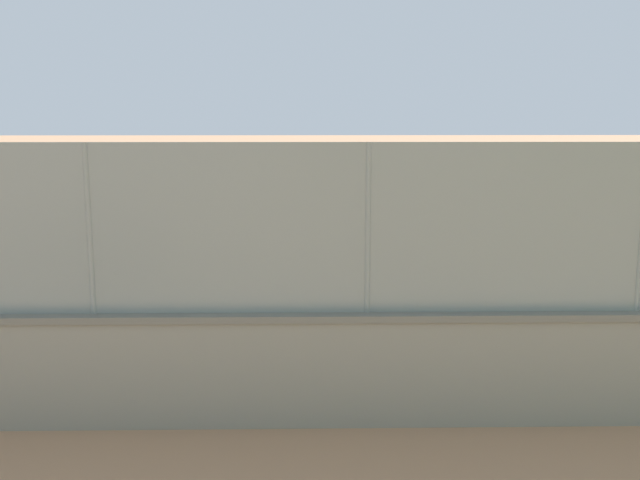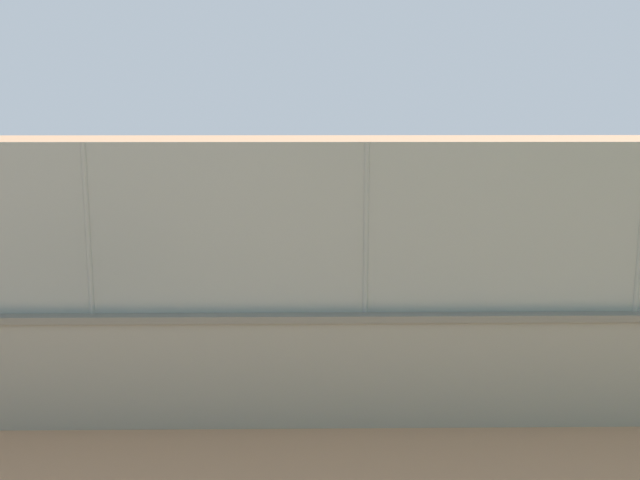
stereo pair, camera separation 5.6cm
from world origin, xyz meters
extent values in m
plane|color=tan|center=(0.00, 0.00, 0.00)|extent=(260.00, 260.00, 0.00)
cube|color=gray|center=(1.53, 9.85, 0.63)|extent=(25.50, 0.53, 1.27)
cube|color=slate|center=(1.53, 9.85, 1.31)|extent=(25.50, 0.59, 0.08)
cube|color=gray|center=(1.53, 9.85, 2.32)|extent=(24.99, 0.21, 1.94)
cylinder|color=gray|center=(1.53, 9.85, 2.32)|extent=(0.07, 0.07, 1.94)
cylinder|color=gray|center=(4.65, 9.83, 2.32)|extent=(0.07, 0.07, 1.94)
cylinder|color=#591919|center=(3.98, 2.43, 0.38)|extent=(0.21, 0.21, 0.76)
cylinder|color=#591919|center=(3.82, 2.55, 0.38)|extent=(0.21, 0.21, 0.76)
cylinder|color=#D14C42|center=(3.90, 2.49, 1.04)|extent=(0.47, 0.47, 0.56)
cylinder|color=brown|center=(4.17, 2.36, 1.15)|extent=(0.38, 0.49, 0.16)
cylinder|color=brown|center=(3.84, 2.90, 1.15)|extent=(0.38, 0.49, 0.16)
sphere|color=brown|center=(3.90, 2.49, 1.43)|extent=(0.21, 0.21, 0.21)
cylinder|color=red|center=(3.90, 2.49, 1.52)|extent=(0.31, 0.31, 0.05)
cylinder|color=black|center=(3.94, 3.05, 1.15)|extent=(0.20, 0.27, 0.04)
ellipsoid|color=#333338|center=(4.07, 3.23, 1.15)|extent=(0.20, 0.26, 0.24)
cylinder|color=black|center=(1.46, -0.57, 0.40)|extent=(0.18, 0.18, 0.80)
cylinder|color=black|center=(1.40, -0.76, 0.40)|extent=(0.18, 0.18, 0.80)
cylinder|color=#429951|center=(1.43, -0.66, 1.10)|extent=(0.42, 0.42, 0.59)
cylinder|color=#936B4C|center=(1.46, -0.36, 1.22)|extent=(0.57, 0.24, 0.17)
cylinder|color=#936B4C|center=(1.06, -0.88, 1.22)|extent=(0.57, 0.24, 0.17)
sphere|color=#936B4C|center=(1.43, -0.66, 1.51)|extent=(0.23, 0.23, 0.23)
cylinder|color=navy|center=(1.43, -0.66, 1.61)|extent=(0.29, 0.29, 0.05)
cylinder|color=navy|center=(1.11, 2.45, 0.42)|extent=(0.21, 0.21, 0.84)
cylinder|color=navy|center=(0.98, 2.30, 0.42)|extent=(0.21, 0.21, 0.84)
cylinder|color=white|center=(1.05, 2.38, 1.15)|extent=(0.48, 0.48, 0.62)
cylinder|color=#936B4C|center=(1.22, 2.65, 1.27)|extent=(0.50, 0.46, 0.17)
cylinder|color=#936B4C|center=(0.61, 2.34, 1.27)|extent=(0.50, 0.46, 0.17)
sphere|color=#936B4C|center=(1.05, 2.38, 1.58)|extent=(0.24, 0.24, 0.24)
cylinder|color=black|center=(1.05, 2.38, 1.68)|extent=(0.35, 0.35, 0.05)
sphere|color=orange|center=(4.57, 4.49, 0.06)|extent=(0.11, 0.11, 0.11)
cube|color=gray|center=(2.84, 8.29, 0.45)|extent=(1.60, 0.39, 0.06)
cube|color=gray|center=(2.85, 8.45, 0.67)|extent=(1.60, 0.05, 0.40)
cube|color=#333338|center=(2.20, 8.29, 0.23)|extent=(0.06, 0.38, 0.45)
cube|color=#333338|center=(3.48, 8.28, 0.23)|extent=(0.06, 0.38, 0.45)
camera|label=1|loc=(2.28, 17.76, 3.55)|focal=39.95mm
camera|label=2|loc=(2.22, 17.77, 3.55)|focal=39.95mm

